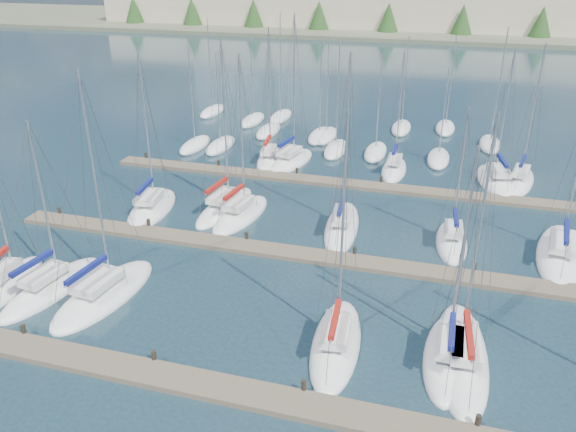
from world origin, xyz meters
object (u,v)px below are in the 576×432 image
(sailboat_j, at_px, (241,214))
(sailboat_k, at_px, (342,226))
(sailboat_d, at_px, (336,343))
(sailboat_c, at_px, (104,294))
(sailboat_e, at_px, (447,357))
(sailboat_m, at_px, (560,254))
(sailboat_o, at_px, (291,161))
(sailboat_p, at_px, (394,169))
(sailboat_r, at_px, (520,181))
(sailboat_i, at_px, (225,207))
(sailboat_n, at_px, (269,159))
(sailboat_b, at_px, (52,288))
(sailboat_l, at_px, (452,241))
(sailboat_h, at_px, (152,208))
(sailboat_f, at_px, (461,356))
(sailboat_q, at_px, (496,181))
(sailboat_a, at_px, (10,283))

(sailboat_j, relative_size, sailboat_k, 0.97)
(sailboat_d, relative_size, sailboat_c, 0.94)
(sailboat_e, bearing_deg, sailboat_m, 62.92)
(sailboat_d, height_order, sailboat_o, sailboat_o)
(sailboat_p, bearing_deg, sailboat_r, 0.42)
(sailboat_p, bearing_deg, sailboat_i, -134.28)
(sailboat_n, height_order, sailboat_b, sailboat_n)
(sailboat_r, bearing_deg, sailboat_m, -71.83)
(sailboat_l, bearing_deg, sailboat_r, 64.74)
(sailboat_e, relative_size, sailboat_k, 0.88)
(sailboat_h, xyz_separation_m, sailboat_p, (18.25, 14.71, 0.01))
(sailboat_b, bearing_deg, sailboat_l, 36.27)
(sailboat_o, relative_size, sailboat_k, 1.08)
(sailboat_b, relative_size, sailboat_c, 0.79)
(sailboat_n, height_order, sailboat_c, sailboat_c)
(sailboat_d, distance_m, sailboat_f, 6.59)
(sailboat_q, bearing_deg, sailboat_c, -141.63)
(sailboat_b, xyz_separation_m, sailboat_r, (29.91, 27.50, 0.02))
(sailboat_n, bearing_deg, sailboat_m, -35.23)
(sailboat_n, distance_m, sailboat_c, 26.62)
(sailboat_q, xyz_separation_m, sailboat_p, (-9.41, 0.37, 0.02))
(sailboat_e, distance_m, sailboat_k, 15.97)
(sailboat_i, height_order, sailboat_k, sailboat_i)
(sailboat_h, bearing_deg, sailboat_c, -82.99)
(sailboat_r, distance_m, sailboat_o, 21.85)
(sailboat_e, xyz_separation_m, sailboat_j, (-16.58, 13.56, -0.00))
(sailboat_c, height_order, sailboat_f, sailboat_c)
(sailboat_i, bearing_deg, sailboat_o, 86.02)
(sailboat_p, relative_size, sailboat_a, 1.15)
(sailboat_j, bearing_deg, sailboat_k, 7.35)
(sailboat_q, xyz_separation_m, sailboat_r, (2.11, 0.43, 0.02))
(sailboat_q, distance_m, sailboat_r, 2.15)
(sailboat_r, distance_m, sailboat_k, 19.65)
(sailboat_h, distance_m, sailboat_m, 31.36)
(sailboat_r, relative_size, sailboat_a, 1.26)
(sailboat_b, relative_size, sailboat_a, 1.11)
(sailboat_r, distance_m, sailboat_a, 42.98)
(sailboat_k, bearing_deg, sailboat_m, -4.92)
(sailboat_f, bearing_deg, sailboat_i, 139.76)
(sailboat_b, bearing_deg, sailboat_a, -167.12)
(sailboat_h, relative_size, sailboat_f, 0.97)
(sailboat_b, relative_size, sailboat_d, 0.85)
(sailboat_c, relative_size, sailboat_o, 0.97)
(sailboat_a, xyz_separation_m, sailboat_f, (27.81, 0.65, -0.01))
(sailboat_n, distance_m, sailboat_j, 13.37)
(sailboat_n, bearing_deg, sailboat_a, -115.83)
(sailboat_k, bearing_deg, sailboat_h, 178.67)
(sailboat_r, bearing_deg, sailboat_l, -100.77)
(sailboat_b, distance_m, sailboat_f, 24.94)
(sailboat_e, height_order, sailboat_j, sailboat_j)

